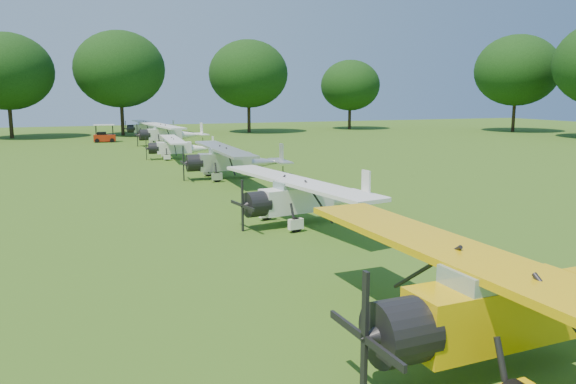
# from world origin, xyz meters

# --- Properties ---
(ground) EXTENTS (160.00, 160.00, 0.00)m
(ground) POSITION_xyz_m (0.00, 0.00, 0.00)
(ground) COLOR #2E5816
(ground) RESTS_ON ground
(tree_belt) EXTENTS (137.36, 130.27, 14.52)m
(tree_belt) POSITION_xyz_m (3.57, 0.16, 8.03)
(tree_belt) COLOR black
(tree_belt) RESTS_ON ground
(aircraft_2) EXTENTS (7.52, 11.97, 2.36)m
(aircraft_2) POSITION_xyz_m (0.09, -8.83, 1.38)
(aircraft_2) COLOR #E5B509
(aircraft_2) RESTS_ON ground
(aircraft_3) EXTENTS (6.45, 10.21, 2.01)m
(aircraft_3) POSITION_xyz_m (1.00, 3.97, 1.17)
(aircraft_3) COLOR white
(aircraft_3) RESTS_ON ground
(aircraft_4) EXTENTS (6.74, 10.70, 2.12)m
(aircraft_4) POSITION_xyz_m (1.38, 16.91, 1.24)
(aircraft_4) COLOR silver
(aircraft_4) RESTS_ON ground
(aircraft_5) EXTENTS (5.73, 9.12, 1.80)m
(aircraft_5) POSITION_xyz_m (0.09, 28.65, 1.05)
(aircraft_5) COLOR white
(aircraft_5) RESTS_ON ground
(aircraft_6) EXTENTS (7.21, 11.45, 2.25)m
(aircraft_6) POSITION_xyz_m (1.27, 41.17, 1.31)
(aircraft_6) COLOR white
(aircraft_6) RESTS_ON ground
(aircraft_7) EXTENTS (6.25, 9.96, 1.96)m
(aircraft_7) POSITION_xyz_m (0.84, 54.07, 1.14)
(aircraft_7) COLOR silver
(aircraft_7) RESTS_ON ground
(golf_cart) EXTENTS (2.36, 1.61, 1.90)m
(golf_cart) POSITION_xyz_m (-4.83, 47.16, 0.64)
(golf_cart) COLOR #A7260B
(golf_cart) RESTS_ON ground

